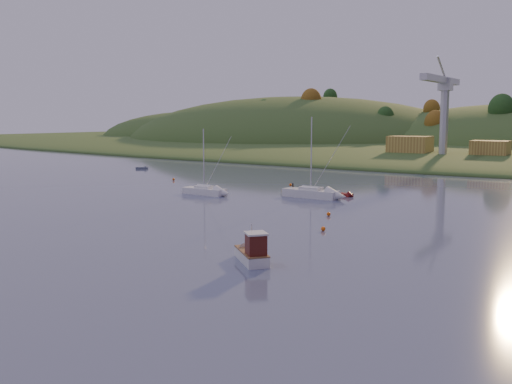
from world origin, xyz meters
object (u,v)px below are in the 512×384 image
Objects in this scene: sailboat_near at (204,190)px; canoe at (293,192)px; red_tender at (347,195)px; grey_dinghy at (144,168)px; fishing_boat at (250,251)px; sailboat_far at (311,192)px.

sailboat_near reaches higher than canoe.
red_tender is 1.11× the size of grey_dinghy.
red_tender is (20.05, 10.96, -0.45)m from sailboat_near.
canoe is 8.76m from red_tender.
grey_dinghy is (-72.17, 58.20, -0.60)m from fishing_boat.
sailboat_far reaches higher than grey_dinghy.
grey_dinghy is at bearing 65.93° from canoe.
sailboat_near is at bearing -4.89° from fishing_boat.
fishing_boat is at bearing -67.70° from sailboat_far.
fishing_boat reaches higher than grey_dinghy.
fishing_boat is at bearing -45.57° from sailboat_near.
sailboat_near is at bearing -136.85° from red_tender.
fishing_boat is 43.57m from canoe.
fishing_boat is 1.60× the size of red_tender.
sailboat_far is at bearing 22.35° from sailboat_near.
sailboat_near reaches higher than fishing_boat.
sailboat_far is 4.49m from canoe.
red_tender reaches higher than grey_dinghy.
red_tender is 63.58m from grey_dinghy.
sailboat_near is (-30.77, 30.89, -0.14)m from fishing_boat.
fishing_boat is 43.21m from red_tender.
fishing_boat is at bearing -158.42° from canoe.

